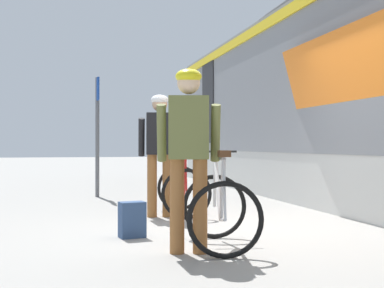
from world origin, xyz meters
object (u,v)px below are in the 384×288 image
bicycle_near_red (183,188)px  platform_sign_post (97,116)px  cyclist_near_in_dark (160,144)px  cyclist_far_in_olive (189,143)px  bicycle_far_silver (219,208)px  backpack_on_platform (132,220)px

bicycle_near_red → platform_sign_post: platform_sign_post is taller
cyclist_near_in_dark → cyclist_far_in_olive: size_ratio=1.00×
bicycle_far_silver → cyclist_far_in_olive: bearing=-154.1°
bicycle_far_silver → platform_sign_post: bearing=99.1°
cyclist_near_in_dark → backpack_on_platform: size_ratio=4.40×
cyclist_near_in_dark → cyclist_far_in_olive: same height
cyclist_near_in_dark → bicycle_far_silver: (0.19, -2.36, -0.65)m
bicycle_far_silver → backpack_on_platform: bicycle_far_silver is taller
backpack_on_platform → platform_sign_post: size_ratio=0.17×
cyclist_near_in_dark → bicycle_near_red: (0.38, 0.15, -0.65)m
cyclist_far_in_olive → backpack_on_platform: (-0.42, 0.97, -0.85)m
cyclist_far_in_olive → cyclist_near_in_dark: bearing=86.1°
cyclist_near_in_dark → platform_sign_post: bearing=102.4°
bicycle_near_red → platform_sign_post: 3.45m
backpack_on_platform → platform_sign_post: platform_sign_post is taller
bicycle_near_red → bicycle_far_silver: (-0.19, -2.51, 0.00)m
bicycle_near_red → bicycle_far_silver: 2.52m
platform_sign_post → cyclist_far_in_olive: bearing=-84.8°
bicycle_far_silver → platform_sign_post: (-0.89, 5.55, 1.22)m
cyclist_far_in_olive → bicycle_near_red: cyclist_far_in_olive is taller
bicycle_near_red → cyclist_near_in_dark: bearing=-158.1°
cyclist_far_in_olive → bicycle_near_red: size_ratio=1.53×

